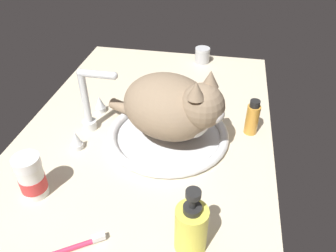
{
  "coord_description": "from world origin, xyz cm",
  "views": [
    {
      "loc": [
        -69.83,
        -20.02,
        60.86
      ],
      "look_at": [
        1.18,
        -6.54,
        7.0
      ],
      "focal_mm": 35.62,
      "sensor_mm": 36.0,
      "label": 1
    }
  ],
  "objects_px": {
    "sink_basin": "(168,135)",
    "pill_bottle": "(32,178)",
    "soap_pump_bottle": "(191,228)",
    "amber_bottle": "(252,118)",
    "metal_jar": "(202,55)",
    "cat": "(174,107)",
    "faucet": "(90,107)",
    "toothbrush": "(63,251)"
  },
  "relations": [
    {
      "from": "pill_bottle",
      "to": "cat",
      "type": "bearing_deg",
      "value": -47.86
    },
    {
      "from": "soap_pump_bottle",
      "to": "pill_bottle",
      "type": "height_order",
      "value": "soap_pump_bottle"
    },
    {
      "from": "cat",
      "to": "soap_pump_bottle",
      "type": "distance_m",
      "value": 0.33
    },
    {
      "from": "metal_jar",
      "to": "soap_pump_bottle",
      "type": "xyz_separation_m",
      "value": [
        -0.82,
        -0.06,
        0.03
      ]
    },
    {
      "from": "cat",
      "to": "metal_jar",
      "type": "bearing_deg",
      "value": -2.86
    },
    {
      "from": "cat",
      "to": "toothbrush",
      "type": "xyz_separation_m",
      "value": [
        -0.38,
        0.15,
        -0.1
      ]
    },
    {
      "from": "metal_jar",
      "to": "pill_bottle",
      "type": "distance_m",
      "value": 0.8
    },
    {
      "from": "cat",
      "to": "pill_bottle",
      "type": "bearing_deg",
      "value": 132.14
    },
    {
      "from": "toothbrush",
      "to": "faucet",
      "type": "bearing_deg",
      "value": 12.66
    },
    {
      "from": "sink_basin",
      "to": "toothbrush",
      "type": "relative_size",
      "value": 2.19
    },
    {
      "from": "amber_bottle",
      "to": "pill_bottle",
      "type": "relative_size",
      "value": 0.97
    },
    {
      "from": "cat",
      "to": "metal_jar",
      "type": "xyz_separation_m",
      "value": [
        0.5,
        -0.02,
        -0.08
      ]
    },
    {
      "from": "cat",
      "to": "pill_bottle",
      "type": "relative_size",
      "value": 3.18
    },
    {
      "from": "cat",
      "to": "toothbrush",
      "type": "distance_m",
      "value": 0.42
    },
    {
      "from": "metal_jar",
      "to": "pill_bottle",
      "type": "height_order",
      "value": "pill_bottle"
    },
    {
      "from": "faucet",
      "to": "cat",
      "type": "bearing_deg",
      "value": -91.88
    },
    {
      "from": "sink_basin",
      "to": "pill_bottle",
      "type": "bearing_deg",
      "value": 134.9
    },
    {
      "from": "metal_jar",
      "to": "amber_bottle",
      "type": "height_order",
      "value": "amber_bottle"
    },
    {
      "from": "sink_basin",
      "to": "faucet",
      "type": "xyz_separation_m",
      "value": [
        0.0,
        0.22,
        0.06
      ]
    },
    {
      "from": "amber_bottle",
      "to": "soap_pump_bottle",
      "type": "height_order",
      "value": "soap_pump_bottle"
    },
    {
      "from": "faucet",
      "to": "amber_bottle",
      "type": "distance_m",
      "value": 0.45
    },
    {
      "from": "sink_basin",
      "to": "faucet",
      "type": "bearing_deg",
      "value": 90.0
    },
    {
      "from": "toothbrush",
      "to": "amber_bottle",
      "type": "bearing_deg",
      "value": -38.08
    },
    {
      "from": "soap_pump_bottle",
      "to": "toothbrush",
      "type": "relative_size",
      "value": 1.02
    },
    {
      "from": "sink_basin",
      "to": "soap_pump_bottle",
      "type": "relative_size",
      "value": 2.15
    },
    {
      "from": "metal_jar",
      "to": "toothbrush",
      "type": "xyz_separation_m",
      "value": [
        -0.88,
        0.17,
        -0.02
      ]
    },
    {
      "from": "sink_basin",
      "to": "pill_bottle",
      "type": "height_order",
      "value": "pill_bottle"
    },
    {
      "from": "faucet",
      "to": "sink_basin",
      "type": "bearing_deg",
      "value": -90.0
    },
    {
      "from": "amber_bottle",
      "to": "cat",
      "type": "bearing_deg",
      "value": 110.16
    },
    {
      "from": "faucet",
      "to": "cat",
      "type": "relative_size",
      "value": 0.61
    },
    {
      "from": "sink_basin",
      "to": "toothbrush",
      "type": "bearing_deg",
      "value": 161.13
    },
    {
      "from": "cat",
      "to": "toothbrush",
      "type": "height_order",
      "value": "cat"
    },
    {
      "from": "amber_bottle",
      "to": "pill_bottle",
      "type": "height_order",
      "value": "pill_bottle"
    },
    {
      "from": "sink_basin",
      "to": "soap_pump_bottle",
      "type": "distance_m",
      "value": 0.35
    },
    {
      "from": "cat",
      "to": "metal_jar",
      "type": "height_order",
      "value": "cat"
    },
    {
      "from": "pill_bottle",
      "to": "soap_pump_bottle",
      "type": "bearing_deg",
      "value": -100.85
    },
    {
      "from": "sink_basin",
      "to": "cat",
      "type": "bearing_deg",
      "value": -113.88
    },
    {
      "from": "amber_bottle",
      "to": "toothbrush",
      "type": "bearing_deg",
      "value": 141.92
    },
    {
      "from": "toothbrush",
      "to": "sink_basin",
      "type": "bearing_deg",
      "value": -18.87
    },
    {
      "from": "faucet",
      "to": "toothbrush",
      "type": "relative_size",
      "value": 1.38
    },
    {
      "from": "faucet",
      "to": "amber_bottle",
      "type": "xyz_separation_m",
      "value": [
        0.07,
        -0.44,
        -0.03
      ]
    },
    {
      "from": "faucet",
      "to": "metal_jar",
      "type": "relative_size",
      "value": 3.64
    }
  ]
}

